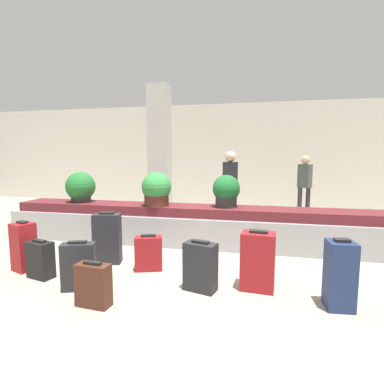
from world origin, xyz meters
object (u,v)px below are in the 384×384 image
(suitcase_0, at_px, (40,260))
(suitcase_2, at_px, (24,247))
(suitcase_4, at_px, (93,285))
(potted_plant_0, at_px, (226,191))
(suitcase_8, at_px, (200,267))
(traveler_1, at_px, (305,181))
(suitcase_1, at_px, (258,261))
(suitcase_3, at_px, (79,266))
(suitcase_5, at_px, (107,239))
(potted_plant_2, at_px, (156,190))
(pillar, at_px, (160,155))
(suitcase_6, at_px, (340,275))
(potted_plant_1, at_px, (81,188))
(traveler_0, at_px, (230,182))
(suitcase_7, at_px, (149,253))

(suitcase_0, distance_m, suitcase_2, 0.45)
(suitcase_4, distance_m, potted_plant_0, 2.80)
(suitcase_8, xyz_separation_m, traveler_1, (1.81, 4.79, 0.65))
(suitcase_1, bearing_deg, suitcase_0, -169.69)
(suitcase_3, xyz_separation_m, suitcase_5, (-0.10, 0.87, 0.09))
(suitcase_3, bearing_deg, suitcase_8, -8.40)
(potted_plant_2, bearing_deg, potted_plant_0, 6.49)
(pillar, xyz_separation_m, suitcase_2, (-0.84, -3.40, -1.27))
(suitcase_4, bearing_deg, suitcase_6, 16.76)
(potted_plant_2, bearing_deg, potted_plant_1, 175.16)
(traveler_0, xyz_separation_m, traveler_1, (1.77, 1.47, -0.07))
(potted_plant_1, bearing_deg, suitcase_8, -34.26)
(potted_plant_2, xyz_separation_m, traveler_0, (1.16, 1.61, 0.02))
(pillar, bearing_deg, potted_plant_0, -43.28)
(suitcase_6, xyz_separation_m, suitcase_8, (-1.48, 0.10, -0.07))
(potted_plant_2, distance_m, traveler_0, 1.99)
(suitcase_8, bearing_deg, suitcase_0, -162.60)
(suitcase_5, distance_m, suitcase_7, 0.71)
(suitcase_7, bearing_deg, potted_plant_2, 85.80)
(suitcase_1, height_order, suitcase_2, suitcase_1)
(potted_plant_0, distance_m, traveler_0, 1.48)
(suitcase_2, relative_size, suitcase_5, 0.91)
(suitcase_0, distance_m, suitcase_4, 1.18)
(suitcase_2, distance_m, suitcase_6, 3.97)
(suitcase_0, distance_m, suitcase_5, 0.90)
(suitcase_3, xyz_separation_m, potted_plant_1, (-1.30, 2.13, 0.68))
(suitcase_4, bearing_deg, suitcase_0, 159.14)
(potted_plant_2, xyz_separation_m, traveler_1, (2.93, 3.08, -0.04))
(suitcase_0, bearing_deg, potted_plant_1, 121.83)
(potted_plant_0, bearing_deg, traveler_0, 92.58)
(suitcase_7, relative_size, potted_plant_1, 0.86)
(pillar, xyz_separation_m, traveler_0, (1.68, -0.17, -0.60))
(suitcase_1, height_order, traveler_0, traveler_0)
(suitcase_4, relative_size, traveler_0, 0.29)
(traveler_0, bearing_deg, suitcase_0, 58.43)
(traveler_1, bearing_deg, suitcase_1, 117.88)
(suitcase_7, bearing_deg, pillar, 87.28)
(potted_plant_2, bearing_deg, suitcase_3, -98.05)
(potted_plant_1, bearing_deg, suitcase_0, -72.11)
(suitcase_6, height_order, potted_plant_0, potted_plant_0)
(suitcase_0, height_order, traveler_1, traveler_1)
(potted_plant_0, bearing_deg, pillar, 136.72)
(suitcase_6, distance_m, suitcase_7, 2.36)
(suitcase_0, distance_m, traveler_1, 6.28)
(pillar, xyz_separation_m, suitcase_0, (-0.44, -3.58, -1.36))
(suitcase_4, height_order, potted_plant_2, potted_plant_2)
(pillar, relative_size, suitcase_5, 4.20)
(suitcase_3, distance_m, suitcase_4, 0.50)
(suitcase_8, distance_m, potted_plant_0, 1.97)
(suitcase_8, xyz_separation_m, potted_plant_2, (-1.12, 1.71, 0.69))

